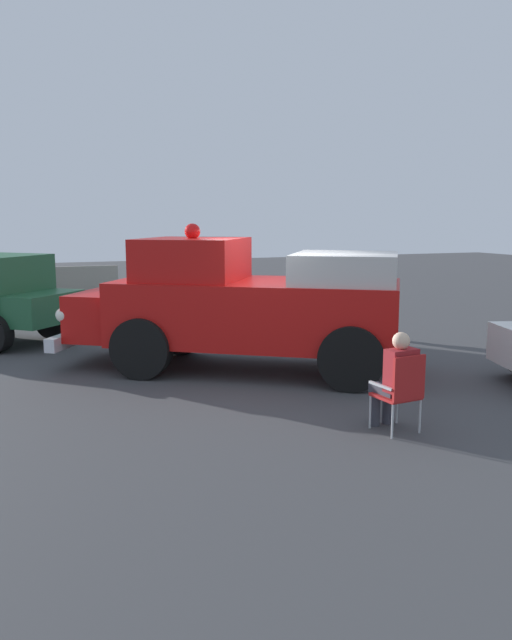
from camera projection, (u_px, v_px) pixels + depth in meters
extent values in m
plane|color=#424244|center=(286.00, 372.00, 11.14)|extent=(60.00, 60.00, 0.00)
cylinder|color=black|center=(141.00, 348.00, 10.58)|extent=(1.04, 0.85, 1.04)
cylinder|color=black|center=(181.00, 328.00, 12.51)|extent=(1.04, 0.85, 1.04)
cylinder|color=black|center=(351.00, 358.00, 9.83)|extent=(1.04, 0.85, 1.04)
cylinder|color=black|center=(359.00, 335.00, 11.75)|extent=(1.04, 0.85, 1.04)
cube|color=red|center=(256.00, 312.00, 11.08)|extent=(5.23, 4.49, 1.10)
cube|color=red|center=(107.00, 314.00, 11.72)|extent=(1.73, 1.96, 0.84)
cube|color=red|center=(193.00, 260.00, 11.19)|extent=(2.47, 2.53, 0.76)
cube|color=silver|center=(346.00, 271.00, 10.63)|extent=(2.51, 2.58, 0.60)
cube|color=silver|center=(85.00, 313.00, 11.82)|extent=(0.91, 1.26, 0.64)
cube|color=silver|center=(81.00, 335.00, 11.91)|extent=(1.42, 1.97, 0.24)
sphere|color=white|center=(63.00, 315.00, 11.06)|extent=(0.36, 0.36, 0.26)
sphere|color=white|center=(103.00, 303.00, 12.56)|extent=(0.36, 0.36, 0.26)
sphere|color=red|center=(192.00, 231.00, 11.11)|extent=(0.39, 0.39, 0.28)
cylinder|color=black|center=(52.00, 320.00, 14.23)|extent=(0.78, 0.75, 0.80)
cube|color=#235B38|center=(0.00, 288.00, 13.51)|extent=(2.32, 2.34, 1.40)
cube|color=#235B38|center=(43.00, 308.00, 13.18)|extent=(1.82, 1.86, 0.64)
cylinder|color=#B7BABF|center=(370.00, 412.00, 8.11)|extent=(0.03, 0.03, 0.44)
cylinder|color=#B7BABF|center=(397.00, 407.00, 8.31)|extent=(0.03, 0.03, 0.44)
cylinder|color=#B7BABF|center=(392.00, 421.00, 7.73)|extent=(0.03, 0.03, 0.44)
cylinder|color=#B7BABF|center=(420.00, 416.00, 7.93)|extent=(0.03, 0.03, 0.44)
cube|color=#B21E1E|center=(395.00, 396.00, 7.98)|extent=(0.53, 0.53, 0.04)
cube|color=#B21E1E|center=(409.00, 378.00, 7.73)|extent=(0.48, 0.09, 0.56)
cube|color=#B7BABF|center=(381.00, 386.00, 7.85)|extent=(0.08, 0.44, 0.03)
cube|color=#B7BABF|center=(411.00, 381.00, 8.06)|extent=(0.08, 0.44, 0.03)
cylinder|color=#B7BABF|center=(360.00, 340.00, 12.86)|extent=(0.03, 0.03, 0.44)
cylinder|color=#B7BABF|center=(349.00, 336.00, 13.26)|extent=(0.03, 0.03, 0.44)
cylinder|color=#B7BABF|center=(378.00, 339.00, 13.02)|extent=(0.03, 0.03, 0.44)
cylinder|color=#B7BABF|center=(366.00, 335.00, 13.43)|extent=(0.03, 0.03, 0.44)
cube|color=#1E7F38|center=(363.00, 326.00, 13.10)|extent=(0.49, 0.49, 0.04)
cube|color=#1E7F38|center=(374.00, 312.00, 13.15)|extent=(0.05, 0.48, 0.56)
cube|color=#B7BABF|center=(370.00, 320.00, 12.86)|extent=(0.44, 0.04, 0.03)
cube|color=#B7BABF|center=(358.00, 317.00, 13.30)|extent=(0.44, 0.04, 0.03)
cylinder|color=#383842|center=(375.00, 409.00, 8.21)|extent=(0.14, 0.14, 0.45)
cylinder|color=#383842|center=(387.00, 407.00, 8.30)|extent=(0.14, 0.14, 0.45)
cube|color=#383842|center=(384.00, 391.00, 8.02)|extent=(0.19, 0.45, 0.13)
cube|color=#383842|center=(396.00, 389.00, 8.11)|extent=(0.19, 0.45, 0.13)
cube|color=maroon|center=(401.00, 370.00, 7.85)|extent=(0.42, 0.26, 0.54)
sphere|color=beige|center=(401.00, 341.00, 7.80)|extent=(0.24, 0.24, 0.22)
cylinder|color=#2D334C|center=(310.00, 312.00, 15.19)|extent=(0.21, 0.21, 0.88)
cylinder|color=#2D334C|center=(301.00, 312.00, 15.23)|extent=(0.21, 0.21, 0.88)
cube|color=#1E478C|center=(306.00, 282.00, 15.10)|extent=(0.49, 0.44, 0.56)
cylinder|color=#1E478C|center=(317.00, 285.00, 15.06)|extent=(0.14, 0.14, 0.60)
cylinder|color=#1E478C|center=(294.00, 285.00, 15.16)|extent=(0.14, 0.14, 0.60)
sphere|color=#9E704C|center=(306.00, 266.00, 15.03)|extent=(0.32, 0.32, 0.23)
cube|color=orange|center=(241.00, 325.00, 15.87)|extent=(0.40, 0.40, 0.04)
cone|color=orange|center=(241.00, 313.00, 15.82)|extent=(0.32, 0.32, 0.60)
cube|color=#A8A393|center=(5.00, 281.00, 22.62)|extent=(8.07, 0.12, 0.90)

